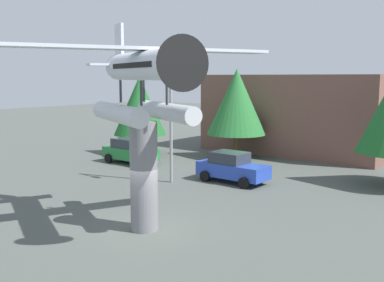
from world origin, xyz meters
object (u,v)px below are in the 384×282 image
Objects in this scene: storefront_building at (301,113)px; floatplane_monument at (144,78)px; car_near_green at (130,151)px; car_mid_blue at (232,167)px; display_pedestal at (144,176)px; tree_west at (140,106)px; tree_east at (237,102)px; streetlight_primary at (174,109)px.

floatplane_monument is at bearing -79.26° from storefront_building.
car_mid_blue is (8.93, -0.25, 0.00)m from car_near_green.
display_pedestal reaches higher than car_mid_blue.
floatplane_monument is 0.68× the size of storefront_building.
display_pedestal is 0.71× the size of tree_west.
floatplane_monument is 1.62× the size of tree_west.
car_mid_blue is at bearing -1.58° from car_near_green.
tree_east is at bearing 55.18° from car_near_green.
display_pedestal is at bearing -68.25° from tree_east.
display_pedestal reaches higher than car_near_green.
storefront_building is (-4.18, 22.05, -2.91)m from floatplane_monument.
display_pedestal is 22.39m from storefront_building.
streetlight_primary is at bearing -33.10° from tree_west.
tree_east reaches higher than display_pedestal.
floatplane_monument reaches higher than car_near_green.
display_pedestal is at bearing -77.39° from car_mid_blue.
car_mid_blue is at bearing 102.61° from display_pedestal.
streetlight_primary is at bearing 123.42° from display_pedestal.
tree_west is at bearing 136.44° from display_pedestal.
tree_east is (-1.86, 9.14, -0.04)m from streetlight_primary.
tree_east is (6.67, 3.58, 0.39)m from tree_west.
storefront_building reaches higher than display_pedestal.
car_near_green is at bearing 178.42° from car_mid_blue.
streetlight_primary is at bearing -91.75° from storefront_building.
car_near_green is (-11.10, 9.45, -5.16)m from floatplane_monument.
display_pedestal is 1.04× the size of car_mid_blue.
car_near_green is 1.00× the size of car_mid_blue.
storefront_building is (-4.06, 22.00, 0.94)m from display_pedestal.
floatplane_monument reaches higher than streetlight_primary.
car_near_green is at bearing 158.54° from streetlight_primary.
storefront_building reaches higher than tree_west.
car_near_green is at bearing 139.44° from display_pedestal.
display_pedestal is at bearing 180.00° from floatplane_monument.
tree_west is at bearing 146.90° from streetlight_primary.
storefront_building is at bearing 98.91° from car_mid_blue.
display_pedestal is 0.44× the size of floatplane_monument.
car_mid_blue is 0.69× the size of tree_west.
tree_east is at bearing 28.24° from tree_west.
streetlight_primary is 1.19× the size of tree_west.
tree_west is at bearing 163.46° from car_mid_blue.
car_near_green is 4.72m from tree_west.
tree_west is 0.91× the size of tree_east.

